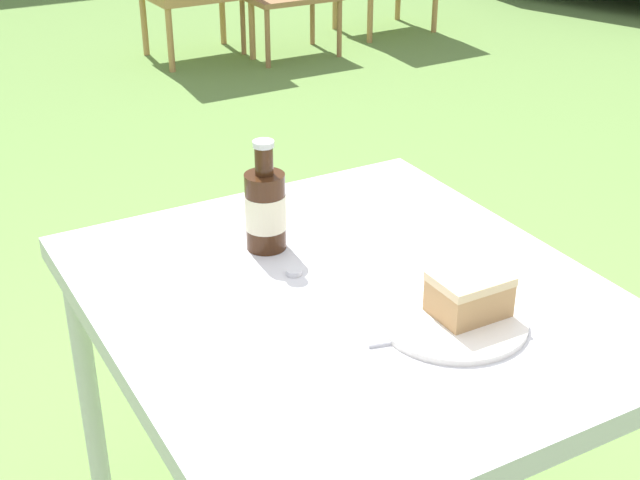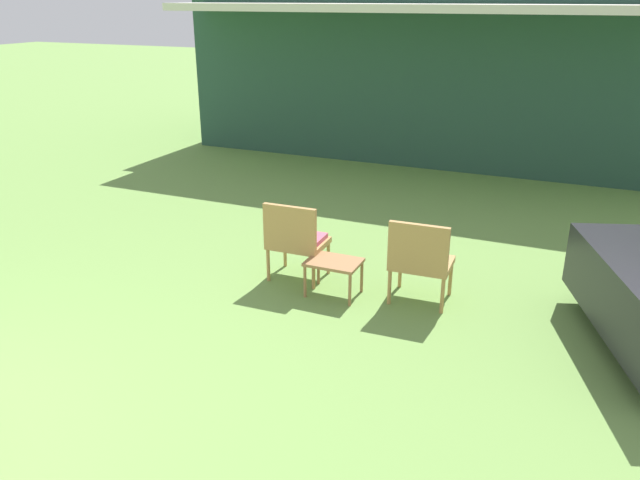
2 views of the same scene
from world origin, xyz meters
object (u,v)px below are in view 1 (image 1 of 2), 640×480
Objects in this scene: garden_side_table at (291,2)px; cake_on_plate at (461,306)px; patio_table at (350,328)px; cola_bottle_near at (265,208)px.

cake_on_plate reaches higher than garden_side_table.
patio_table reaches higher than garden_side_table.
cola_bottle_near is (-0.15, 0.36, 0.05)m from cake_on_plate.
garden_side_table is 3.88m from cola_bottle_near.
patio_table is 0.21m from cake_on_plate.
cola_bottle_near reaches higher than cake_on_plate.
garden_side_table is 2.60× the size of cola_bottle_near.
cake_on_plate is 1.14× the size of cola_bottle_near.
garden_side_table is 4.13m from cake_on_plate.
cake_on_plate is at bearing -56.50° from patio_table.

